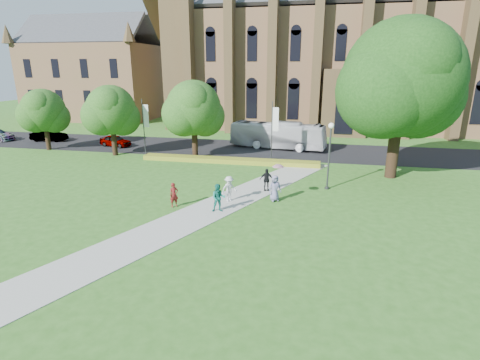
% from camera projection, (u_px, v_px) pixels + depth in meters
% --- Properties ---
extents(ground, '(160.00, 160.00, 0.00)m').
position_uv_depth(ground, '(214.00, 212.00, 24.98)').
color(ground, '#2E601C').
rests_on(ground, ground).
extents(road, '(160.00, 10.00, 0.02)m').
position_uv_depth(road, '(259.00, 149.00, 43.73)').
color(road, black).
rests_on(road, ground).
extents(footpath, '(15.58, 28.54, 0.04)m').
position_uv_depth(footpath, '(218.00, 206.00, 25.91)').
color(footpath, '#B2B2A8').
rests_on(footpath, ground).
extents(flower_hedge, '(18.00, 1.40, 0.45)m').
position_uv_depth(flower_hedge, '(229.00, 160.00, 37.68)').
color(flower_hedge, '#B09C23').
rests_on(flower_hedge, ground).
extents(cathedral, '(52.60, 18.25, 28.00)m').
position_uv_depth(cathedral, '(345.00, 41.00, 56.55)').
color(cathedral, brown).
rests_on(cathedral, ground).
extents(building_west, '(22.00, 14.00, 18.30)m').
position_uv_depth(building_west, '(94.00, 67.00, 68.17)').
color(building_west, brown).
rests_on(building_west, ground).
extents(streetlamp, '(0.44, 0.44, 5.24)m').
position_uv_depth(streetlamp, '(330.00, 148.00, 28.69)').
color(streetlamp, '#38383D').
rests_on(streetlamp, ground).
extents(large_tree, '(9.60, 9.60, 13.20)m').
position_uv_depth(large_tree, '(402.00, 78.00, 30.39)').
color(large_tree, '#332114').
rests_on(large_tree, ground).
extents(street_tree_0, '(5.20, 5.20, 7.50)m').
position_uv_depth(street_tree_0, '(111.00, 110.00, 39.55)').
color(street_tree_0, '#332114').
rests_on(street_tree_0, ground).
extents(street_tree_1, '(5.60, 5.60, 8.05)m').
position_uv_depth(street_tree_1, '(194.00, 108.00, 38.20)').
color(street_tree_1, '#332114').
rests_on(street_tree_1, ground).
extents(street_tree_2, '(4.80, 4.80, 6.95)m').
position_uv_depth(street_tree_2, '(43.00, 111.00, 42.31)').
color(street_tree_2, '#332114').
rests_on(street_tree_2, ground).
extents(banner_pole_0, '(0.70, 0.10, 6.00)m').
position_uv_depth(banner_pole_0, '(273.00, 127.00, 37.85)').
color(banner_pole_0, '#38383D').
rests_on(banner_pole_0, ground).
extents(banner_pole_1, '(0.70, 0.10, 6.00)m').
position_uv_depth(banner_pole_1, '(144.00, 123.00, 40.52)').
color(banner_pole_1, '#38383D').
rests_on(banner_pole_1, ground).
extents(tour_coach, '(11.51, 4.64, 3.13)m').
position_uv_depth(tour_coach, '(278.00, 135.00, 43.88)').
color(tour_coach, silver).
rests_on(tour_coach, road).
extents(car_0, '(4.24, 2.47, 1.36)m').
position_uv_depth(car_0, '(115.00, 141.00, 45.21)').
color(car_0, gray).
rests_on(car_0, road).
extents(car_1, '(4.64, 2.07, 1.48)m').
position_uv_depth(car_1, '(49.00, 135.00, 48.38)').
color(car_1, gray).
rests_on(car_1, road).
extents(pedestrian_0, '(0.73, 0.71, 1.69)m').
position_uv_depth(pedestrian_0, '(174.00, 195.00, 25.58)').
color(pedestrian_0, maroon).
rests_on(pedestrian_0, footpath).
extents(pedestrian_1, '(1.08, 0.94, 1.90)m').
position_uv_depth(pedestrian_1, '(218.00, 198.00, 24.66)').
color(pedestrian_1, '#156D5E').
rests_on(pedestrian_1, footpath).
extents(pedestrian_2, '(1.36, 1.29, 1.85)m').
position_uv_depth(pedestrian_2, '(229.00, 189.00, 26.57)').
color(pedestrian_2, '#BBBBBB').
rests_on(pedestrian_2, footpath).
extents(pedestrian_3, '(1.11, 0.70, 1.76)m').
position_uv_depth(pedestrian_3, '(266.00, 180.00, 28.90)').
color(pedestrian_3, black).
rests_on(pedestrian_3, footpath).
extents(pedestrian_4, '(1.09, 0.97, 1.88)m').
position_uv_depth(pedestrian_4, '(275.00, 188.00, 26.68)').
color(pedestrian_4, slate).
rests_on(pedestrian_4, footpath).
extents(parasol, '(0.98, 0.98, 0.71)m').
position_uv_depth(parasol, '(278.00, 170.00, 26.36)').
color(parasol, '#EDA7AF').
rests_on(parasol, pedestrian_4).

